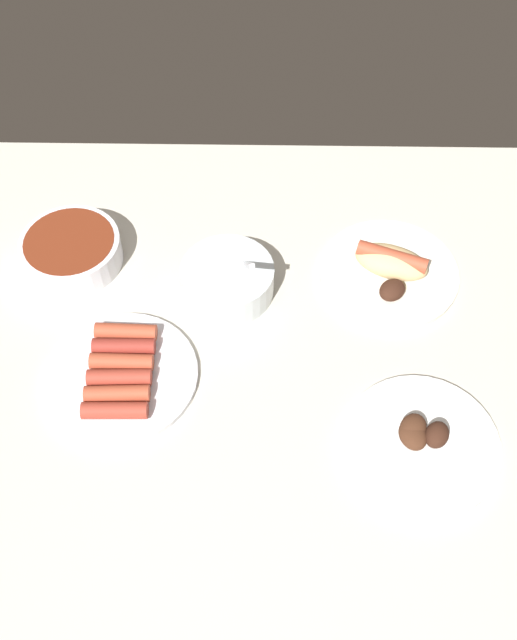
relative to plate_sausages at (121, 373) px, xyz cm
name	(u,v)px	position (x,y,z in cm)	size (l,w,h in cm)	color
ground_plane	(264,353)	(20.61, 5.61, -2.68)	(120.00, 90.00, 3.00)	beige
plate_sausages	(121,373)	(0.00, 0.00, 0.00)	(21.96, 21.96, 3.41)	white
bowl_chili	(71,250)	(-10.57, 22.16, 1.47)	(15.93, 15.93, 4.83)	white
plate_hotdog_assembled	(389,269)	(40.25, 19.70, 0.60)	(22.26, 22.26, 5.61)	white
plate_grilled_meat	(421,441)	(42.02, -10.04, -0.30)	(21.37, 21.37, 4.01)	white
bowl_coleslaw	(227,279)	(14.71, 16.45, 1.68)	(14.48, 14.70, 14.58)	silver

